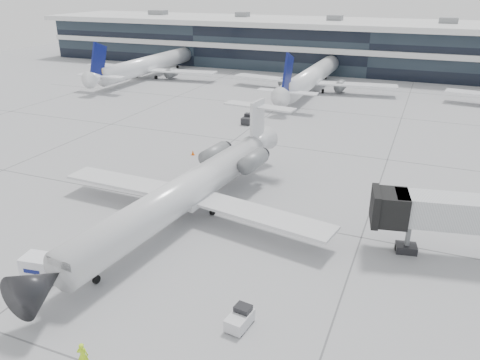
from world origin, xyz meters
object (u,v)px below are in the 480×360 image
at_px(ramp_worker, 83,355).
at_px(cargo_uld, 39,269).
at_px(baggage_tug, 240,319).
at_px(regional_jet, 188,189).

relative_size(ramp_worker, cargo_uld, 0.62).
distance_m(ramp_worker, cargo_uld, 9.86).
relative_size(baggage_tug, cargo_uld, 0.79).
distance_m(regional_jet, ramp_worker, 18.63).
xyz_separation_m(ramp_worker, cargo_uld, (-8.24, 5.42, 0.17)).
relative_size(regional_jet, cargo_uld, 12.78).
bearing_deg(baggage_tug, cargo_uld, -168.87).
bearing_deg(cargo_uld, baggage_tug, -4.89).
xyz_separation_m(baggage_tug, cargo_uld, (-14.94, -0.95, 0.43)).
height_order(ramp_worker, cargo_uld, cargo_uld).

